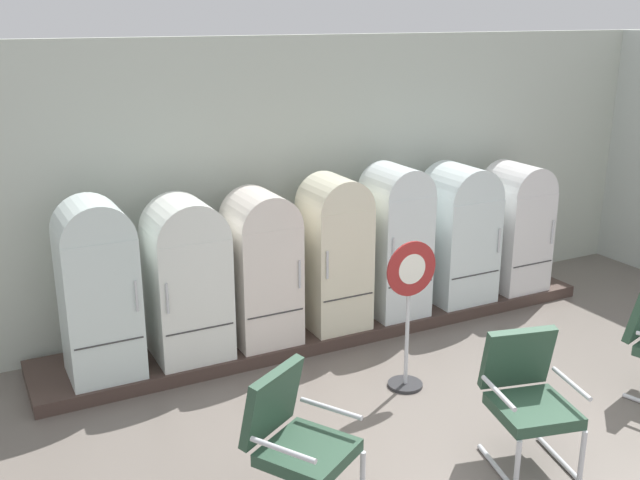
% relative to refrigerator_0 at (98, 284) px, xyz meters
% --- Properties ---
extents(back_wall, '(11.76, 0.12, 3.06)m').
position_rel_refrigerator_0_xyz_m(back_wall, '(2.40, 0.78, 0.54)').
color(back_wall, beige).
rests_on(back_wall, ground).
extents(display_plinth, '(6.13, 0.95, 0.13)m').
position_rel_refrigerator_0_xyz_m(display_plinth, '(2.40, 0.14, -0.93)').
color(display_plinth, '#45342E').
rests_on(display_plinth, ground).
extents(refrigerator_0, '(0.64, 0.61, 1.63)m').
position_rel_refrigerator_0_xyz_m(refrigerator_0, '(0.00, 0.00, 0.00)').
color(refrigerator_0, silver).
rests_on(refrigerator_0, display_plinth).
extents(refrigerator_1, '(0.70, 0.67, 1.54)m').
position_rel_refrigerator_0_xyz_m(refrigerator_1, '(0.81, 0.03, -0.05)').
color(refrigerator_1, white).
rests_on(refrigerator_1, display_plinth).
extents(refrigerator_2, '(0.63, 0.67, 1.53)m').
position_rel_refrigerator_0_xyz_m(refrigerator_2, '(1.57, 0.03, -0.06)').
color(refrigerator_2, silver).
rests_on(refrigerator_2, display_plinth).
extents(refrigerator_3, '(0.61, 0.62, 1.60)m').
position_rel_refrigerator_0_xyz_m(refrigerator_3, '(2.37, 0.00, -0.02)').
color(refrigerator_3, beige).
rests_on(refrigerator_3, display_plinth).
extents(refrigerator_4, '(0.59, 0.66, 1.63)m').
position_rel_refrigerator_0_xyz_m(refrigerator_4, '(3.11, 0.02, 0.00)').
color(refrigerator_4, white).
rests_on(refrigerator_4, display_plinth).
extents(refrigerator_5, '(0.70, 0.71, 1.55)m').
position_rel_refrigerator_0_xyz_m(refrigerator_5, '(3.98, 0.05, -0.05)').
color(refrigerator_5, white).
rests_on(refrigerator_5, display_plinth).
extents(refrigerator_6, '(0.62, 0.69, 1.49)m').
position_rel_refrigerator_0_xyz_m(refrigerator_6, '(4.80, 0.04, -0.08)').
color(refrigerator_6, white).
rests_on(refrigerator_6, display_plinth).
extents(armchair_left, '(0.82, 0.86, 1.02)m').
position_rel_refrigerator_0_xyz_m(armchair_left, '(0.79, -2.36, -0.43)').
color(armchair_left, silver).
rests_on(armchair_left, ground).
extents(armchair_center, '(0.72, 0.78, 1.02)m').
position_rel_refrigerator_0_xyz_m(armchair_center, '(2.59, -2.63, -0.43)').
color(armchair_center, silver).
rests_on(armchair_center, ground).
extents(sign_stand, '(0.50, 0.32, 1.40)m').
position_rel_refrigerator_0_xyz_m(sign_stand, '(2.43, -1.28, -0.29)').
color(sign_stand, '#2D2D30').
rests_on(sign_stand, ground).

